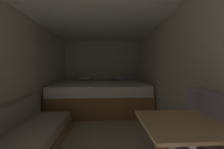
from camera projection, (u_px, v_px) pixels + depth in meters
name	position (u px, v px, depth m)	size (l,w,h in m)	color
ground_plane	(98.00, 135.00, 2.24)	(6.71, 6.71, 0.00)	#A39984
wall_back	(102.00, 71.00, 4.56)	(2.72, 0.05, 2.15)	beige
wall_left	(18.00, 75.00, 2.12)	(0.05, 4.71, 2.15)	beige
wall_right	(173.00, 75.00, 2.25)	(0.05, 4.71, 2.15)	beige
ceiling_slab	(97.00, 10.00, 2.12)	(2.72, 4.71, 0.05)	white
bed	(101.00, 96.00, 3.66)	(2.50, 1.73, 0.91)	olive
dinette_table	(181.00, 135.00, 1.06)	(0.66, 0.57, 0.74)	tan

